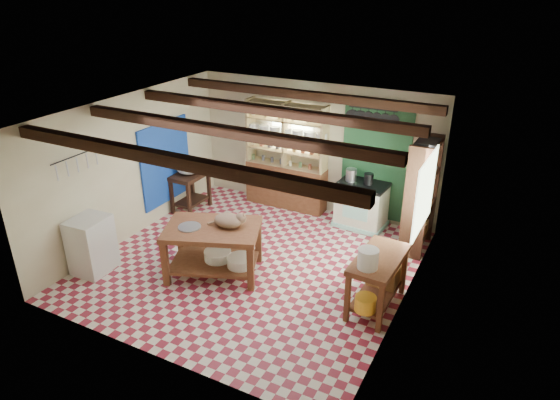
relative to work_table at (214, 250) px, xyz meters
The scene contains 30 objects.
floor 0.80m from the work_table, 50.74° to the left, with size 5.00×5.00×0.02m, color maroon.
ceiling 2.28m from the work_table, 50.74° to the left, with size 5.00×5.00×0.02m, color #4A4A4F.
wall_back 3.18m from the work_table, 81.97° to the left, with size 5.00×0.04×2.60m, color beige.
wall_front 2.21m from the work_table, 77.83° to the right, with size 5.00×0.04×2.60m, color beige.
wall_left 2.31m from the work_table, 165.87° to the left, with size 0.04×5.00×2.60m, color beige.
wall_right 3.10m from the work_table, 10.11° to the left, with size 0.04×5.00×2.60m, color beige.
ceiling_beams 2.17m from the work_table, 50.74° to the left, with size 5.00×3.80×0.15m, color #331C11.
blue_wall_patch 2.58m from the work_table, 145.17° to the left, with size 0.04×1.40×1.60m, color #1640AC.
green_wall_patch 3.53m from the work_table, 60.73° to the left, with size 1.30×0.04×2.30m, color #20502D.
window_back 3.27m from the work_table, 91.40° to the left, with size 0.90×0.02×0.80m, color beige.
window_right 3.42m from the work_table, 27.64° to the left, with size 0.02×1.30×1.20m, color beige.
utensil_rail 2.52m from the work_table, 161.39° to the right, with size 0.06×0.90×0.28m, color black.
pot_rack 3.54m from the work_table, 56.90° to the left, with size 0.86×0.12×0.36m, color black.
shelving_unit 2.92m from the work_table, 92.50° to the left, with size 1.70×0.34×2.20m, color tan.
tall_rack 3.61m from the work_table, 40.62° to the left, with size 0.40×0.86×2.00m, color #331C11.
work_table is the anchor object (origin of this frame).
stove 3.10m from the work_table, 59.59° to the left, with size 0.91×0.61×0.89m, color silver.
prep_table 2.51m from the work_table, 134.99° to the left, with size 0.54×0.78×0.79m, color #331C11.
white_cabinet 1.98m from the work_table, 154.88° to the right, with size 0.52×0.63×0.94m, color silver.
right_counter 2.63m from the work_table, ahead, with size 0.58×1.17×0.84m, color brown.
cat 0.58m from the work_table, 32.87° to the left, with size 0.46×0.35×0.21m, color #8B6851.
steel_tray 0.56m from the work_table, 150.31° to the right, with size 0.36×0.36×0.02m, color #B9B9C2.
basin_large 0.14m from the work_table, 66.56° to the left, with size 0.44×0.44×0.15m, color silver.
basin_small 0.48m from the work_table, ahead, with size 0.43×0.43×0.15m, color silver.
kettle_left 3.05m from the work_table, 63.87° to the left, with size 0.20×0.20×0.24m, color #B9B9C2.
kettle_right 3.20m from the work_table, 57.96° to the left, with size 0.17×0.17×0.22m, color black.
enamel_bowl 2.56m from the work_table, 134.99° to the left, with size 0.49×0.49×0.25m, color silver.
white_bucket 2.60m from the work_table, ahead, with size 0.28×0.28×0.28m, color silver.
wicker_basket 2.69m from the work_table, 13.51° to the left, with size 0.43×0.34×0.30m, color #A87A44.
yellow_tub 2.59m from the work_table, ahead, with size 0.30×0.30×0.22m, color yellow.
Camera 1 is at (3.71, -6.19, 4.49)m, focal length 32.00 mm.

